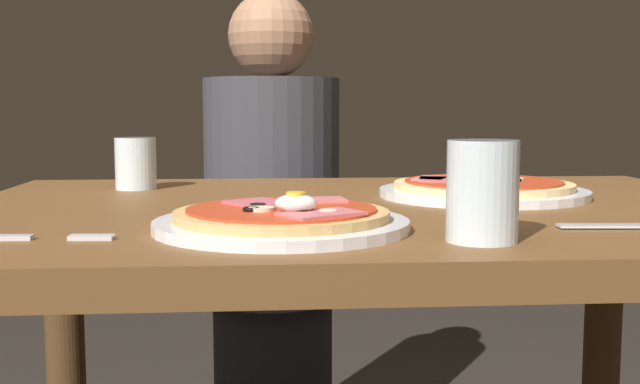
{
  "coord_description": "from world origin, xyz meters",
  "views": [
    {
      "loc": [
        -0.15,
        -1.06,
        0.91
      ],
      "look_at": [
        -0.08,
        -0.11,
        0.81
      ],
      "focal_mm": 43.33,
      "sensor_mm": 36.0,
      "label": 1
    }
  ],
  "objects_px": {
    "dining_table": "(368,294)",
    "water_glass_far": "(482,198)",
    "diner_person": "(272,255)",
    "water_glass_near": "(136,167)",
    "fork": "(24,237)",
    "pizza_across_left": "(483,189)",
    "pizza_foreground": "(282,219)"
  },
  "relations": [
    {
      "from": "water_glass_far",
      "to": "diner_person",
      "type": "relative_size",
      "value": 0.09
    },
    {
      "from": "pizza_across_left",
      "to": "dining_table",
      "type": "bearing_deg",
      "value": -157.63
    },
    {
      "from": "water_glass_far",
      "to": "dining_table",
      "type": "bearing_deg",
      "value": 102.99
    },
    {
      "from": "pizza_across_left",
      "to": "diner_person",
      "type": "height_order",
      "value": "diner_person"
    },
    {
      "from": "water_glass_near",
      "to": "diner_person",
      "type": "relative_size",
      "value": 0.07
    },
    {
      "from": "dining_table",
      "to": "fork",
      "type": "distance_m",
      "value": 0.49
    },
    {
      "from": "pizza_across_left",
      "to": "water_glass_far",
      "type": "bearing_deg",
      "value": -106.6
    },
    {
      "from": "pizza_foreground",
      "to": "fork",
      "type": "bearing_deg",
      "value": -171.34
    },
    {
      "from": "water_glass_near",
      "to": "water_glass_far",
      "type": "bearing_deg",
      "value": -51.58
    },
    {
      "from": "fork",
      "to": "diner_person",
      "type": "xyz_separation_m",
      "value": [
        0.27,
        1.02,
        -0.22
      ]
    },
    {
      "from": "dining_table",
      "to": "diner_person",
      "type": "relative_size",
      "value": 0.97
    },
    {
      "from": "dining_table",
      "to": "diner_person",
      "type": "xyz_separation_m",
      "value": [
        -0.12,
        0.76,
        -0.09
      ]
    },
    {
      "from": "dining_table",
      "to": "pizza_foreground",
      "type": "distance_m",
      "value": 0.29
    },
    {
      "from": "pizza_across_left",
      "to": "water_glass_near",
      "type": "bearing_deg",
      "value": 164.06
    },
    {
      "from": "water_glass_near",
      "to": "water_glass_far",
      "type": "distance_m",
      "value": 0.69
    },
    {
      "from": "dining_table",
      "to": "diner_person",
      "type": "height_order",
      "value": "diner_person"
    },
    {
      "from": "water_glass_far",
      "to": "fork",
      "type": "bearing_deg",
      "value": 174.24
    },
    {
      "from": "water_glass_near",
      "to": "water_glass_far",
      "type": "relative_size",
      "value": 0.83
    },
    {
      "from": "pizza_foreground",
      "to": "fork",
      "type": "relative_size",
      "value": 1.79
    },
    {
      "from": "pizza_across_left",
      "to": "fork",
      "type": "distance_m",
      "value": 0.67
    },
    {
      "from": "water_glass_near",
      "to": "diner_person",
      "type": "distance_m",
      "value": 0.63
    },
    {
      "from": "water_glass_far",
      "to": "water_glass_near",
      "type": "bearing_deg",
      "value": 128.42
    },
    {
      "from": "fork",
      "to": "diner_person",
      "type": "bearing_deg",
      "value": 75.14
    },
    {
      "from": "diner_person",
      "to": "fork",
      "type": "bearing_deg",
      "value": 75.14
    },
    {
      "from": "water_glass_near",
      "to": "pizza_foreground",
      "type": "bearing_deg",
      "value": -63.18
    },
    {
      "from": "fork",
      "to": "water_glass_far",
      "type": "bearing_deg",
      "value": -5.76
    },
    {
      "from": "dining_table",
      "to": "water_glass_near",
      "type": "distance_m",
      "value": 0.46
    },
    {
      "from": "water_glass_near",
      "to": "fork",
      "type": "height_order",
      "value": "water_glass_near"
    },
    {
      "from": "dining_table",
      "to": "pizza_foreground",
      "type": "bearing_deg",
      "value": -120.18
    },
    {
      "from": "dining_table",
      "to": "water_glass_far",
      "type": "bearing_deg",
      "value": -77.01
    },
    {
      "from": "water_glass_near",
      "to": "fork",
      "type": "bearing_deg",
      "value": -94.4
    },
    {
      "from": "dining_table",
      "to": "water_glass_near",
      "type": "relative_size",
      "value": 13.34
    }
  ]
}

